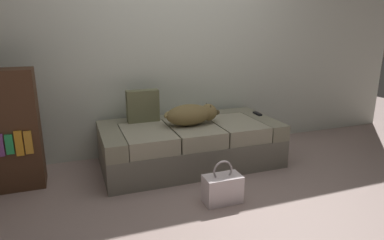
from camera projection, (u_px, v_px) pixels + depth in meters
name	position (u px, v px, depth m)	size (l,w,h in m)	color
ground_plane	(230.00, 207.00, 2.79)	(10.00, 10.00, 0.00)	#A48B83
back_wall	(173.00, 31.00, 3.80)	(6.40, 0.10, 2.80)	silver
couch	(190.00, 144.00, 3.61)	(1.87, 0.91, 0.46)	slate
dog_tan	(192.00, 114.00, 3.47)	(0.64, 0.29, 0.22)	olive
tv_remote	(257.00, 114.00, 3.90)	(0.04, 0.15, 0.02)	black
throw_pillow	(143.00, 106.00, 3.58)	(0.34, 0.12, 0.34)	#6A6A49
handbag	(222.00, 188.00, 2.84)	(0.32, 0.18, 0.38)	silver
bookshelf	(6.00, 131.00, 2.99)	(0.56, 0.30, 1.10)	#4B2F1D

